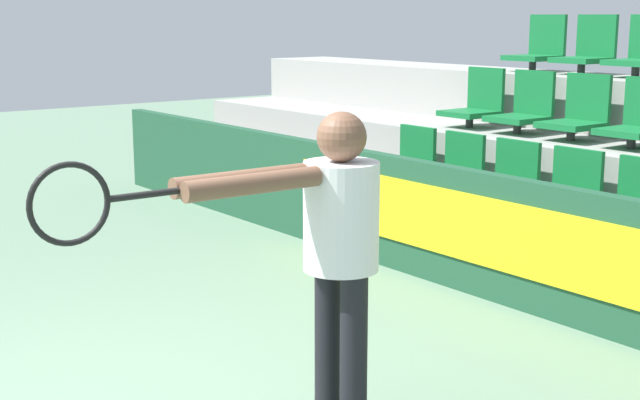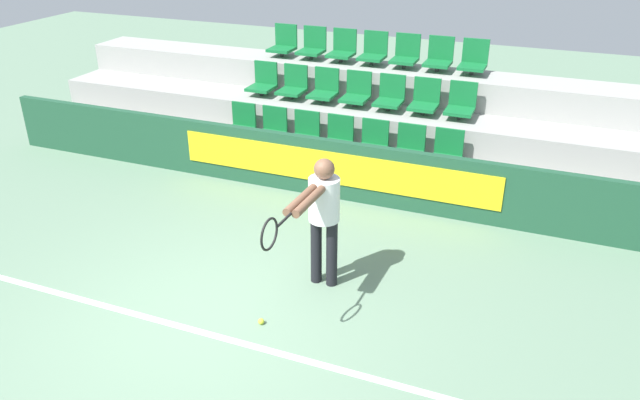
{
  "view_description": "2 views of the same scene",
  "coord_description": "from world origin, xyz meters",
  "px_view_note": "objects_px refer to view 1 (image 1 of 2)",
  "views": [
    {
      "loc": [
        3.99,
        -1.35,
        1.99
      ],
      "look_at": [
        -0.05,
        1.75,
        0.94
      ],
      "focal_mm": 50.0,
      "sensor_mm": 36.0,
      "label": 1
    },
    {
      "loc": [
        3.15,
        -4.6,
        4.14
      ],
      "look_at": [
        0.57,
        1.82,
        0.72
      ],
      "focal_mm": 35.0,
      "sensor_mm": 36.0,
      "label": 2
    }
  ],
  "objects_px": {
    "stadium_chair_2": "(506,183)",
    "stadium_chair_15": "(588,51)",
    "stadium_chair_1": "(454,173)",
    "stadium_chair_10": "(639,121)",
    "stadium_chair_4": "(634,208)",
    "stadium_chair_14": "(539,49)",
    "stadium_chair_9": "(578,114)",
    "stadium_chair_8": "(524,109)",
    "stadium_chair_3": "(566,195)",
    "tennis_player": "(328,240)",
    "stadium_chair_7": "(476,104)",
    "stadium_chair_0": "(407,164)"
  },
  "relations": [
    {
      "from": "stadium_chair_3",
      "to": "stadium_chair_8",
      "type": "bearing_deg",
      "value": 142.77
    },
    {
      "from": "stadium_chair_1",
      "to": "stadium_chair_7",
      "type": "distance_m",
      "value": 1.15
    },
    {
      "from": "stadium_chair_9",
      "to": "tennis_player",
      "type": "xyz_separation_m",
      "value": [
        1.46,
        -3.79,
        -0.2
      ]
    },
    {
      "from": "stadium_chair_1",
      "to": "stadium_chair_8",
      "type": "relative_size",
      "value": 1.0
    },
    {
      "from": "stadium_chair_1",
      "to": "stadium_chair_15",
      "type": "bearing_deg",
      "value": 90.0
    },
    {
      "from": "stadium_chair_2",
      "to": "stadium_chair_3",
      "type": "bearing_deg",
      "value": 0.0
    },
    {
      "from": "stadium_chair_8",
      "to": "stadium_chair_10",
      "type": "distance_m",
      "value": 1.14
    },
    {
      "from": "stadium_chair_14",
      "to": "stadium_chair_3",
      "type": "bearing_deg",
      "value": -45.38
    },
    {
      "from": "stadium_chair_4",
      "to": "stadium_chair_1",
      "type": "bearing_deg",
      "value": 180.0
    },
    {
      "from": "stadium_chair_3",
      "to": "stadium_chair_7",
      "type": "height_order",
      "value": "stadium_chair_7"
    },
    {
      "from": "stadium_chair_14",
      "to": "stadium_chair_7",
      "type": "bearing_deg",
      "value": -90.0
    },
    {
      "from": "stadium_chair_3",
      "to": "stadium_chair_8",
      "type": "distance_m",
      "value": 1.51
    },
    {
      "from": "stadium_chair_7",
      "to": "tennis_player",
      "type": "xyz_separation_m",
      "value": [
        2.6,
        -3.79,
        -0.2
      ]
    },
    {
      "from": "stadium_chair_9",
      "to": "stadium_chair_15",
      "type": "bearing_deg",
      "value": 123.34
    },
    {
      "from": "stadium_chair_9",
      "to": "stadium_chair_15",
      "type": "xyz_separation_m",
      "value": [
        -0.57,
        0.87,
        0.49
      ]
    },
    {
      "from": "stadium_chair_1",
      "to": "stadium_chair_10",
      "type": "relative_size",
      "value": 1.0
    },
    {
      "from": "stadium_chair_1",
      "to": "stadium_chair_15",
      "type": "height_order",
      "value": "stadium_chair_15"
    },
    {
      "from": "stadium_chair_8",
      "to": "tennis_player",
      "type": "bearing_deg",
      "value": -61.84
    },
    {
      "from": "stadium_chair_7",
      "to": "stadium_chair_9",
      "type": "distance_m",
      "value": 1.14
    },
    {
      "from": "stadium_chair_1",
      "to": "stadium_chair_3",
      "type": "distance_m",
      "value": 1.14
    },
    {
      "from": "stadium_chair_4",
      "to": "tennis_player",
      "type": "xyz_separation_m",
      "value": [
        0.32,
        -2.92,
        0.29
      ]
    },
    {
      "from": "stadium_chair_3",
      "to": "tennis_player",
      "type": "relative_size",
      "value": 0.34
    },
    {
      "from": "stadium_chair_9",
      "to": "stadium_chair_0",
      "type": "bearing_deg",
      "value": -142.77
    },
    {
      "from": "stadium_chair_3",
      "to": "tennis_player",
      "type": "xyz_separation_m",
      "value": [
        0.89,
        -2.92,
        0.29
      ]
    },
    {
      "from": "stadium_chair_0",
      "to": "tennis_player",
      "type": "bearing_deg",
      "value": -48.36
    },
    {
      "from": "stadium_chair_14",
      "to": "stadium_chair_15",
      "type": "relative_size",
      "value": 1.0
    },
    {
      "from": "stadium_chair_2",
      "to": "stadium_chair_3",
      "type": "height_order",
      "value": "same"
    },
    {
      "from": "stadium_chair_2",
      "to": "stadium_chair_8",
      "type": "height_order",
      "value": "stadium_chair_8"
    },
    {
      "from": "stadium_chair_0",
      "to": "stadium_chair_4",
      "type": "relative_size",
      "value": 1.0
    },
    {
      "from": "stadium_chair_10",
      "to": "tennis_player",
      "type": "distance_m",
      "value": 3.9
    },
    {
      "from": "stadium_chair_7",
      "to": "stadium_chair_4",
      "type": "bearing_deg",
      "value": -20.81
    },
    {
      "from": "stadium_chair_2",
      "to": "stadium_chair_14",
      "type": "distance_m",
      "value": 2.29
    },
    {
      "from": "stadium_chair_0",
      "to": "stadium_chair_15",
      "type": "relative_size",
      "value": 1.0
    },
    {
      "from": "stadium_chair_1",
      "to": "stadium_chair_4",
      "type": "height_order",
      "value": "same"
    },
    {
      "from": "stadium_chair_3",
      "to": "stadium_chair_15",
      "type": "relative_size",
      "value": 1.0
    },
    {
      "from": "stadium_chair_3",
      "to": "stadium_chair_9",
      "type": "distance_m",
      "value": 1.15
    },
    {
      "from": "stadium_chair_2",
      "to": "stadium_chair_15",
      "type": "bearing_deg",
      "value": 108.21
    },
    {
      "from": "stadium_chair_1",
      "to": "stadium_chair_4",
      "type": "bearing_deg",
      "value": 0.0
    },
    {
      "from": "stadium_chair_2",
      "to": "stadium_chair_4",
      "type": "relative_size",
      "value": 1.0
    },
    {
      "from": "stadium_chair_2",
      "to": "tennis_player",
      "type": "relative_size",
      "value": 0.34
    },
    {
      "from": "stadium_chair_2",
      "to": "tennis_player",
      "type": "xyz_separation_m",
      "value": [
        1.46,
        -2.92,
        0.29
      ]
    },
    {
      "from": "stadium_chair_8",
      "to": "tennis_player",
      "type": "distance_m",
      "value": 4.3
    },
    {
      "from": "stadium_chair_3",
      "to": "stadium_chair_10",
      "type": "xyz_separation_m",
      "value": [
        0.0,
        0.87,
        0.49
      ]
    },
    {
      "from": "stadium_chair_2",
      "to": "stadium_chair_10",
      "type": "distance_m",
      "value": 1.15
    },
    {
      "from": "stadium_chair_10",
      "to": "stadium_chair_15",
      "type": "height_order",
      "value": "stadium_chair_15"
    },
    {
      "from": "stadium_chair_0",
      "to": "stadium_chair_4",
      "type": "height_order",
      "value": "same"
    },
    {
      "from": "stadium_chair_7",
      "to": "stadium_chair_10",
      "type": "height_order",
      "value": "same"
    },
    {
      "from": "stadium_chair_7",
      "to": "stadium_chair_10",
      "type": "distance_m",
      "value": 1.71
    },
    {
      "from": "stadium_chair_10",
      "to": "stadium_chair_14",
      "type": "relative_size",
      "value": 1.0
    },
    {
      "from": "stadium_chair_1",
      "to": "stadium_chair_8",
      "type": "bearing_deg",
      "value": 90.0
    }
  ]
}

